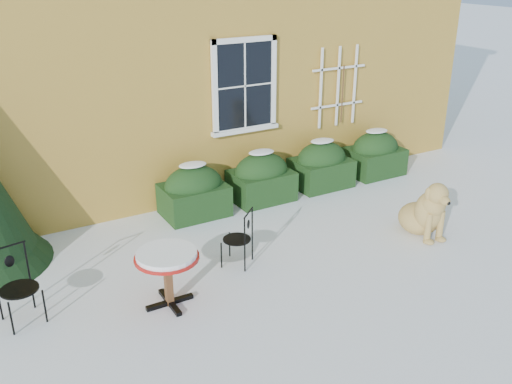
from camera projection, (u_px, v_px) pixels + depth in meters
ground at (293, 278)px, 7.71m from camera, size 80.00×80.00×0.00m
hedge_row at (292, 172)px, 10.35m from camera, size 4.95×0.80×0.91m
bistro_table at (167, 261)px, 6.89m from camera, size 0.79×0.79×0.74m
patio_chair_near at (239, 238)px, 7.90m from camera, size 0.51×0.51×0.82m
patio_chair_far at (18, 286)px, 6.66m from camera, size 0.48×0.48×0.93m
dog at (426, 212)px, 8.74m from camera, size 0.70×1.05×0.97m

